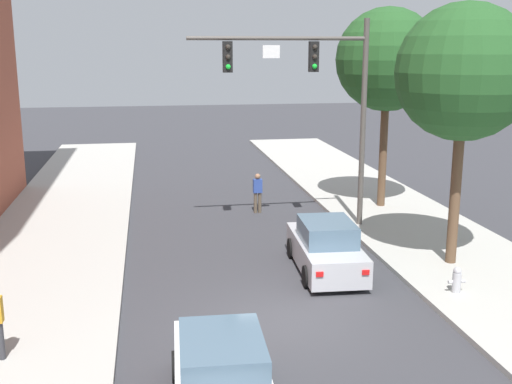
{
  "coord_description": "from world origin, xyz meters",
  "views": [
    {
      "loc": [
        -3.11,
        -14.28,
        6.66
      ],
      "look_at": [
        0.3,
        5.64,
        2.0
      ],
      "focal_mm": 44.24,
      "sensor_mm": 36.0,
      "label": 1
    }
  ],
  "objects": [
    {
      "name": "street_tree_second",
      "position": [
        6.42,
        10.21,
        6.15
      ],
      "size": [
        4.13,
        4.13,
        8.09
      ],
      "color": "brown",
      "rests_on": "sidewalk_right"
    },
    {
      "name": "ground_plane",
      "position": [
        0.0,
        0.0,
        0.0
      ],
      "size": [
        120.0,
        120.0,
        0.0
      ],
      "primitive_type": "plane",
      "color": "#38383D"
    },
    {
      "name": "fire_hydrant",
      "position": [
        4.97,
        0.67,
        0.51
      ],
      "size": [
        0.48,
        0.24,
        0.72
      ],
      "color": "#B2B2B7",
      "rests_on": "sidewalk_right"
    },
    {
      "name": "car_following_white",
      "position": [
        -1.96,
        -3.86,
        0.72
      ],
      "size": [
        1.96,
        4.3,
        1.6
      ],
      "color": "silver",
      "rests_on": "ground"
    },
    {
      "name": "traffic_signal_mast",
      "position": [
        2.79,
        7.63,
        5.34
      ],
      "size": [
        6.44,
        0.38,
        7.5
      ],
      "color": "#514C47",
      "rests_on": "sidewalk_right"
    },
    {
      "name": "sidewalk_left",
      "position": [
        -6.5,
        0.0,
        0.07
      ],
      "size": [
        5.0,
        60.0,
        0.15
      ],
      "primitive_type": "cube",
      "color": "#B2AFA8",
      "rests_on": "ground"
    },
    {
      "name": "car_lead_silver",
      "position": [
        2.04,
        3.29,
        0.72
      ],
      "size": [
        2.01,
        4.32,
        1.6
      ],
      "color": "#B7B7BC",
      "rests_on": "ground"
    },
    {
      "name": "street_tree_nearest",
      "position": [
        5.97,
        3.0,
        5.92
      ],
      "size": [
        4.01,
        4.01,
        7.81
      ],
      "color": "brown",
      "rests_on": "sidewalk_right"
    },
    {
      "name": "pedestrian_crossing_road",
      "position": [
        1.19,
        10.44,
        0.91
      ],
      "size": [
        0.36,
        0.22,
        1.64
      ],
      "color": "brown",
      "rests_on": "ground"
    }
  ]
}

